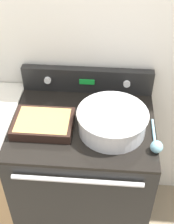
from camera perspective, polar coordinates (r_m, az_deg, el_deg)
The scene contains 6 objects.
kitchen_wall at distance 1.80m, azimuth 0.22°, elevation 13.20°, with size 8.00×0.05×2.50m.
stove_range at distance 2.04m, azimuth -0.61°, elevation -11.64°, with size 0.78×0.66×0.94m.
control_panel at distance 1.87m, azimuth 0.06°, elevation 5.88°, with size 0.78×0.07×0.16m.
mixing_bowl at distance 1.60m, azimuth 4.63°, elevation -1.50°, with size 0.37×0.37×0.12m.
casserole_dish at distance 1.66m, azimuth -8.00°, elevation -2.02°, with size 0.31×0.23×0.05m.
ladle at distance 1.57m, azimuth 12.53°, elevation -5.88°, with size 0.06×0.25×0.06m.
Camera 1 is at (0.12, -0.93, 2.07)m, focal length 50.00 mm.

